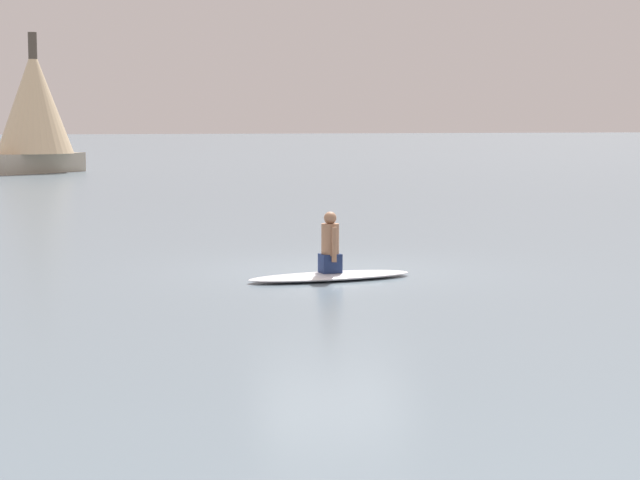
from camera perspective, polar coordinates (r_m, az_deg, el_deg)
ground_plane at (r=18.19m, az=0.69°, el=-1.61°), size 400.00×400.00×0.00m
surfboard at (r=17.20m, az=0.53°, el=-1.88°), size 2.72×0.94×0.11m
person_paddler at (r=17.14m, az=0.53°, el=-0.26°), size 0.33×0.42×0.95m
sailboat_distant at (r=54.63m, az=-14.54°, el=6.68°), size 5.13×5.13×6.65m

